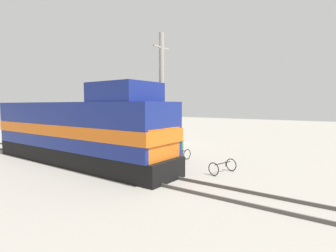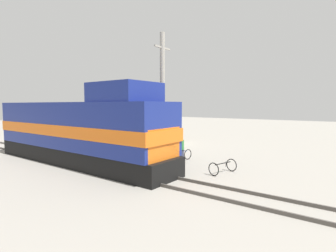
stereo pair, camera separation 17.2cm
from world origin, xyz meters
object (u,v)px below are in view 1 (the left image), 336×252
Objects in this scene: locomotive at (80,131)px; bicycle at (179,153)px; utility_pole at (162,94)px; person_bystander at (181,148)px; vendor_umbrella at (142,129)px; bicycle_spare at (223,167)px; billboard_sign at (141,114)px.

bicycle is (5.40, -4.16, -1.78)m from locomotive.
person_bystander is (-0.82, -2.26, -3.71)m from utility_pole.
utility_pole is at bearing -23.24° from vendor_umbrella.
bicycle_spare is at bearing -94.91° from vendor_umbrella.
bicycle_spare is (-4.26, -9.83, -2.63)m from billboard_sign.
utility_pole is at bearing -5.28° from bicycle_spare.
person_bystander is at bearing -76.80° from vendor_umbrella.
locomotive is at bearing -26.97° from bicycle.
vendor_umbrella is at bearing 156.76° from utility_pole.
locomotive is at bearing 153.55° from utility_pole.
billboard_sign reaches higher than vendor_umbrella.
bicycle reaches higher than bicycle_spare.
bicycle is at bearing 38.22° from person_bystander.
locomotive is at bearing 132.43° from person_bystander.
locomotive is at bearing 34.93° from bicycle_spare.
vendor_umbrella is at bearing -42.88° from bicycle.
bicycle_spare is (-2.06, -5.86, -4.26)m from utility_pole.
vendor_umbrella is at bearing 103.20° from person_bystander.
bicycle is at bearing -37.65° from locomotive.
utility_pole is 4.53m from bicycle.
utility_pole is 3.01m from vendor_umbrella.
bicycle is (0.11, -1.53, -4.26)m from utility_pole.
bicycle_spare is (-0.56, -6.50, -1.72)m from vendor_umbrella.
locomotive is 4.28m from vendor_umbrella.
utility_pole is at bearing 70.10° from person_bystander.
bicycle is 0.95× the size of bicycle_spare.
vendor_umbrella is at bearing 9.17° from bicycle_spare.
billboard_sign reaches higher than person_bystander.
person_bystander is 0.97× the size of bicycle_spare.
locomotive is 8.99× the size of person_bystander.
billboard_sign is at bearing -100.20° from bicycle.
person_bystander is (-3.02, -6.23, -2.08)m from billboard_sign.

